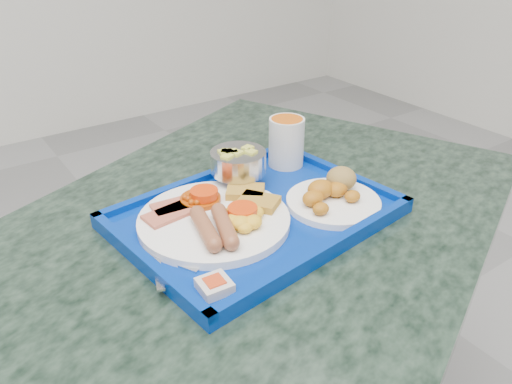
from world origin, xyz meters
TOP-DOWN VIEW (x-y plane):
  - table at (0.52, 0.56)m, footprint 1.34×1.14m
  - tray at (0.55, 0.56)m, footprint 0.49×0.39m
  - main_plate at (0.47, 0.56)m, footprint 0.26×0.26m
  - bread_plate at (0.68, 0.50)m, footprint 0.17×0.17m
  - fruit_bowl at (0.58, 0.66)m, footprint 0.11×0.11m
  - juice_cup at (0.71, 0.68)m, footprint 0.07×0.07m
  - spoon at (0.38, 0.58)m, footprint 0.09×0.16m
  - knife at (0.35, 0.54)m, footprint 0.07×0.16m
  - jam_packet at (0.38, 0.42)m, footprint 0.05×0.05m

SIDE VIEW (x-z plane):
  - table at x=0.52m, z-range 0.17..0.88m
  - tray at x=0.55m, z-range 0.71..0.73m
  - knife at x=0.35m, z-range 0.73..0.73m
  - spoon at x=0.38m, z-range 0.72..0.74m
  - jam_packet at x=0.38m, z-range 0.73..0.74m
  - main_plate at x=0.47m, z-range 0.72..0.76m
  - bread_plate at x=0.68m, z-range 0.72..0.77m
  - fruit_bowl at x=0.58m, z-range 0.74..0.81m
  - juice_cup at x=0.71m, z-range 0.73..0.83m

